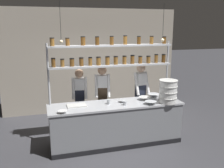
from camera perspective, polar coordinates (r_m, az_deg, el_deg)
name	(u,v)px	position (r m, az deg, el deg)	size (l,w,h in m)	color
ground_plane	(116,143)	(5.74, 0.87, -13.29)	(40.00, 40.00, 0.00)	#3D3D42
back_wall	(92,61)	(7.61, -4.55, 5.33)	(5.30, 0.12, 3.07)	#9E9384
prep_counter	(116,124)	(5.55, 0.89, -9.04)	(2.90, 0.76, 0.92)	gray
spice_shelf_unit	(112,58)	(5.51, -0.07, 5.97)	(2.78, 0.28, 2.36)	#ADAFB5
chef_left	(80,97)	(5.99, -7.38, -3.02)	(0.39, 0.31, 1.58)	black
chef_center	(102,95)	(5.93, -2.21, -2.52)	(0.40, 0.33, 1.66)	black
chef_right	(140,92)	(6.14, 6.52, -1.89)	(0.39, 0.32, 1.69)	black
container_stack	(168,91)	(5.53, 12.67, -1.66)	(0.40, 0.40, 0.50)	white
cutting_board	(77,105)	(5.29, -8.09, -4.86)	(0.40, 0.26, 0.02)	silver
prep_bowl_near_left	(144,98)	(5.69, 7.44, -3.29)	(0.27, 0.27, 0.07)	silver
prep_bowl_center_front	(151,103)	(5.40, 8.86, -4.27)	(0.25, 0.25, 0.07)	#B2B7BC
prep_bowl_center_back	(154,95)	(5.97, 9.49, -2.59)	(0.28, 0.28, 0.08)	silver
prep_bowl_near_right	(123,101)	(5.49, 2.45, -3.96)	(0.17, 0.17, 0.05)	#B2B7BC
prep_bowl_far_left	(62,112)	(4.90, -11.25, -6.27)	(0.19, 0.19, 0.05)	white
serving_cup_front	(125,103)	(5.28, 3.01, -4.40)	(0.08, 0.08, 0.09)	#B2B7BC
serving_cup_by_board	(109,102)	(5.35, -0.78, -4.08)	(0.07, 0.07, 0.11)	#B2B7BC
pendant_light_row	(115,38)	(5.14, 0.64, 10.37)	(2.22, 0.07, 0.79)	black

